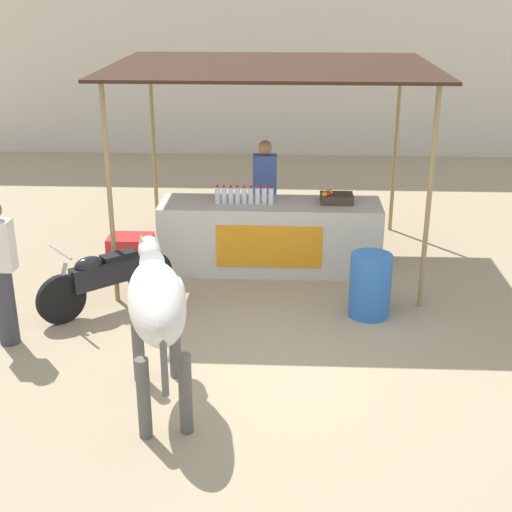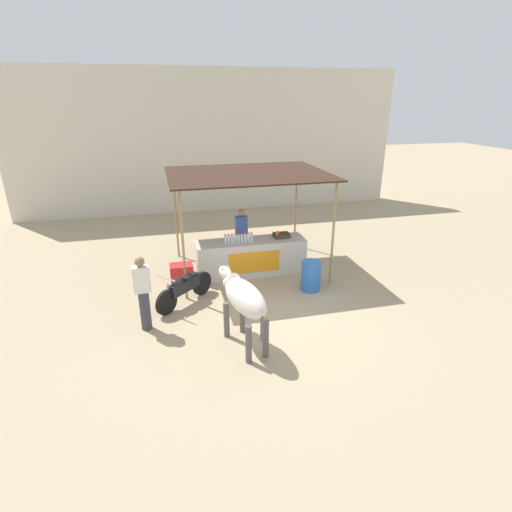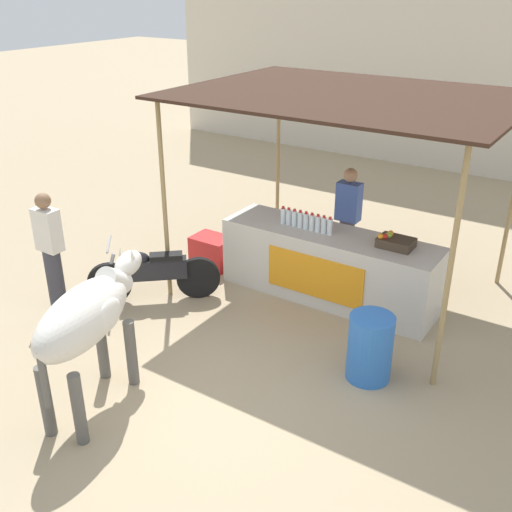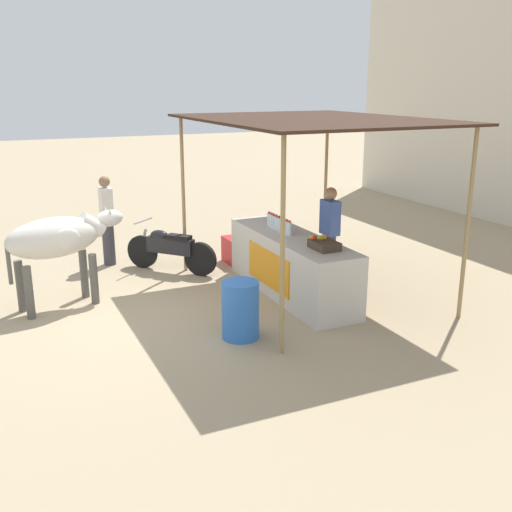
{
  "view_description": "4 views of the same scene",
  "coord_description": "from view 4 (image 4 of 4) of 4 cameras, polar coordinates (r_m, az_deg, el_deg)",
  "views": [
    {
      "loc": [
        0.25,
        -7.02,
        3.81
      ],
      "look_at": [
        -0.12,
        0.74,
        0.75
      ],
      "focal_mm": 50.0,
      "sensor_mm": 36.0,
      "label": 1
    },
    {
      "loc": [
        -2.35,
        -7.81,
        4.62
      ],
      "look_at": [
        -0.22,
        0.74,
        1.09
      ],
      "focal_mm": 28.0,
      "sensor_mm": 36.0,
      "label": 2
    },
    {
      "loc": [
        3.22,
        -4.49,
        4.07
      ],
      "look_at": [
        -0.29,
        0.83,
        1.08
      ],
      "focal_mm": 42.0,
      "sensor_mm": 36.0,
      "label": 3
    },
    {
      "loc": [
        7.99,
        -2.1,
        3.26
      ],
      "look_at": [
        0.04,
        1.57,
        0.72
      ],
      "focal_mm": 42.0,
      "sensor_mm": 36.0,
      "label": 4
    }
  ],
  "objects": [
    {
      "name": "ground_plane",
      "position": [
        8.88,
        -9.37,
        -5.56
      ],
      "size": [
        60.0,
        60.0,
        0.0
      ],
      "primitive_type": "plane",
      "color": "tan"
    },
    {
      "name": "stall_counter",
      "position": [
        9.49,
        3.37,
        -0.86
      ],
      "size": [
        3.0,
        0.82,
        0.96
      ],
      "color": "beige",
      "rests_on": "ground"
    },
    {
      "name": "stall_awning",
      "position": [
        9.24,
        5.29,
        12.26
      ],
      "size": [
        4.2,
        3.2,
        2.75
      ],
      "color": "#382319",
      "rests_on": "ground"
    },
    {
      "name": "water_bottle_row",
      "position": [
        9.61,
        2.2,
        3.06
      ],
      "size": [
        0.79,
        0.07,
        0.25
      ],
      "color": "silver",
      "rests_on": "stall_counter"
    },
    {
      "name": "fruit_crate",
      "position": [
        8.62,
        6.45,
        1.13
      ],
      "size": [
        0.44,
        0.32,
        0.18
      ],
      "color": "#3F3326",
      "rests_on": "stall_counter"
    },
    {
      "name": "vendor_behind_counter",
      "position": [
        9.83,
        7.01,
        1.9
      ],
      "size": [
        0.34,
        0.22,
        1.65
      ],
      "color": "#383842",
      "rests_on": "ground"
    },
    {
      "name": "cooler_box",
      "position": [
        11.18,
        -1.73,
        0.54
      ],
      "size": [
        0.6,
        0.44,
        0.48
      ],
      "primitive_type": "cube",
      "color": "red",
      "rests_on": "ground"
    },
    {
      "name": "water_barrel",
      "position": [
        7.89,
        -1.5,
        -5.15
      ],
      "size": [
        0.5,
        0.5,
        0.77
      ],
      "primitive_type": "cylinder",
      "color": "blue",
      "rests_on": "ground"
    },
    {
      "name": "cow",
      "position": [
        9.24,
        -18.31,
        1.45
      ],
      "size": [
        0.85,
        1.85,
        1.44
      ],
      "color": "silver",
      "rests_on": "ground"
    },
    {
      "name": "motorcycle_parked",
      "position": [
        10.73,
        -8.24,
        0.74
      ],
      "size": [
        1.4,
        1.25,
        0.9
      ],
      "color": "black",
      "rests_on": "ground"
    },
    {
      "name": "passerby_on_street",
      "position": [
        11.26,
        -14.0,
        3.37
      ],
      "size": [
        0.34,
        0.22,
        1.65
      ],
      "color": "#383842",
      "rests_on": "ground"
    }
  ]
}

